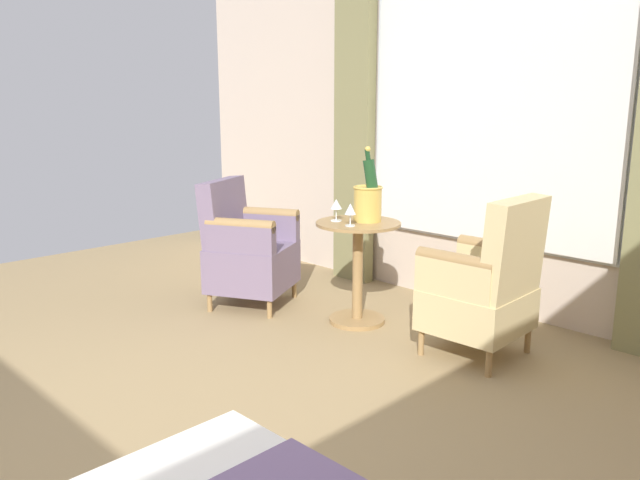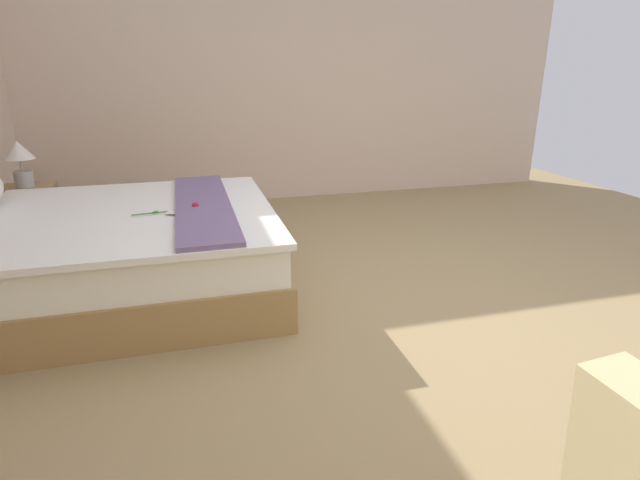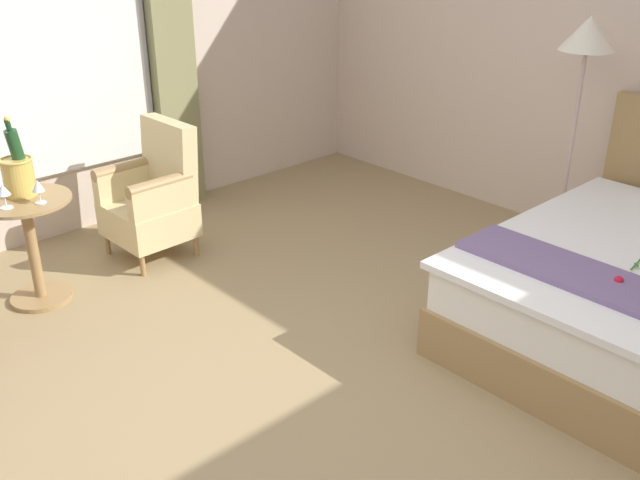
# 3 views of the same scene
# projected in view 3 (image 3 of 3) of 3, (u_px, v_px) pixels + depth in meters

# --- Properties ---
(ground_plane) EXTENTS (7.65, 7.65, 0.00)m
(ground_plane) POSITION_uv_depth(u_px,v_px,m) (321.00, 436.00, 3.40)
(ground_plane) COLOR #9D8359
(wall_window_side) EXTENTS (0.27, 6.27, 2.91)m
(wall_window_side) POSITION_uv_depth(u_px,v_px,m) (11.00, 43.00, 4.85)
(wall_window_side) COLOR beige
(wall_window_side) RESTS_ON ground
(floor_lamp_brass) EXTENTS (0.37, 0.37, 1.66)m
(floor_lamp_brass) POSITION_uv_depth(u_px,v_px,m) (586.00, 54.00, 4.67)
(floor_lamp_brass) COLOR #C1A8A2
(floor_lamp_brass) RESTS_ON ground
(side_table_round) EXTENTS (0.56, 0.56, 0.70)m
(side_table_round) POSITION_uv_depth(u_px,v_px,m) (32.00, 244.00, 4.43)
(side_table_round) COLOR #9E7B4B
(side_table_round) RESTS_ON ground
(champagne_bucket) EXTENTS (0.20, 0.20, 0.50)m
(champagne_bucket) POSITION_uv_depth(u_px,v_px,m) (18.00, 171.00, 4.29)
(champagne_bucket) COLOR gold
(champagne_bucket) RESTS_ON side_table_round
(wine_glass_near_bucket) EXTENTS (0.08, 0.08, 0.15)m
(wine_glass_near_bucket) POSITION_uv_depth(u_px,v_px,m) (3.00, 191.00, 4.12)
(wine_glass_near_bucket) COLOR white
(wine_glass_near_bucket) RESTS_ON side_table_round
(wine_glass_near_edge) EXTENTS (0.07, 0.07, 0.15)m
(wine_glass_near_edge) POSITION_uv_depth(u_px,v_px,m) (38.00, 187.00, 4.20)
(wine_glass_near_edge) COLOR white
(wine_glass_near_edge) RESTS_ON side_table_round
(armchair_by_window) EXTENTS (0.56, 0.56, 0.96)m
(armchair_by_window) POSITION_uv_depth(u_px,v_px,m) (153.00, 197.00, 5.03)
(armchair_by_window) COLOR #9E7B4B
(armchair_by_window) RESTS_ON ground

